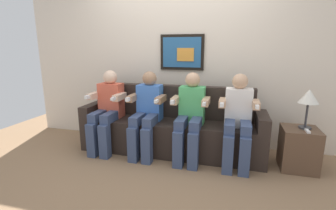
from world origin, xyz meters
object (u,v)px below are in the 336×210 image
Objects in this scene: side_table_right at (299,149)px; person_left_center at (147,111)px; person_right_center at (190,113)px; table_lamp at (309,98)px; person_leftmost at (107,108)px; spare_remote_on_table at (307,131)px; couch at (171,130)px; person_rightmost at (238,117)px.

person_left_center is at bearing -178.12° from side_table_right.
person_right_center is 2.41× the size of table_lamp.
person_leftmost is at bearing -178.12° from table_lamp.
person_right_center is 1.33m from spare_remote_on_table.
couch is at bearing 172.50° from spare_remote_on_table.
person_leftmost reaches higher than spare_remote_on_table.
person_left_center is at bearing 0.00° from person_leftmost.
person_leftmost is at bearing 180.00° from person_left_center.
person_left_center is 1.91m from side_table_right.
person_rightmost is at bearing 0.00° from person_leftmost.
table_lamp is at bearing -3.07° from couch.
person_right_center reaches higher than spare_remote_on_table.
side_table_right is 1.09× the size of table_lamp.
table_lamp is (1.62, -0.09, 0.55)m from couch.
side_table_right is (1.87, 0.06, -0.36)m from person_left_center.
person_left_center is (-0.29, -0.17, 0.29)m from couch.
side_table_right is at bearing 1.44° from person_leftmost.
side_table_right is at bearing 109.98° from spare_remote_on_table.
table_lamp is at bearing 3.51° from person_right_center.
table_lamp is (0.76, 0.08, 0.25)m from person_rightmost.
couch is 4.93× the size of side_table_right.
table_lamp is 0.37m from spare_remote_on_table.
table_lamp is at bearing 2.45° from person_left_center.
person_rightmost is at bearing -11.01° from couch.
person_right_center is (1.16, 0.00, 0.00)m from person_leftmost.
couch is at bearing 176.93° from table_lamp.
spare_remote_on_table is (1.33, -0.04, -0.10)m from person_right_center.
table_lamp reaches higher than spare_remote_on_table.
couch is 5.35× the size of table_lamp.
person_leftmost is 2.41× the size of table_lamp.
spare_remote_on_table is (0.75, -0.04, -0.10)m from person_rightmost.
couch reaches higher than spare_remote_on_table.
side_table_right is (1.58, -0.11, -0.06)m from couch.
person_right_center is at bearing 178.09° from spare_remote_on_table.
person_left_center is 2.22× the size of side_table_right.
person_rightmost is 8.54× the size of spare_remote_on_table.
couch is 0.45m from person_left_center.
person_rightmost is at bearing 0.00° from person_right_center.
couch is 1.72m from table_lamp.
couch is 0.93m from person_rightmost.
person_left_center is 8.54× the size of spare_remote_on_table.
person_left_center is 0.58m from person_right_center.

